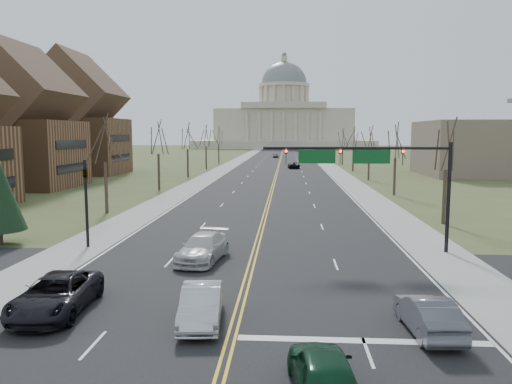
# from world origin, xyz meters

# --- Properties ---
(ground) EXTENTS (600.00, 600.00, 0.00)m
(ground) POSITION_xyz_m (0.00, 0.00, 0.00)
(ground) COLOR #444924
(ground) RESTS_ON ground
(road) EXTENTS (20.00, 380.00, 0.01)m
(road) POSITION_xyz_m (0.00, 110.00, 0.01)
(road) COLOR black
(road) RESTS_ON ground
(cross_road) EXTENTS (120.00, 14.00, 0.01)m
(cross_road) POSITION_xyz_m (0.00, 6.00, 0.01)
(cross_road) COLOR black
(cross_road) RESTS_ON ground
(sidewalk_left) EXTENTS (4.00, 380.00, 0.03)m
(sidewalk_left) POSITION_xyz_m (-12.00, 110.00, 0.01)
(sidewalk_left) COLOR gray
(sidewalk_left) RESTS_ON ground
(sidewalk_right) EXTENTS (4.00, 380.00, 0.03)m
(sidewalk_right) POSITION_xyz_m (12.00, 110.00, 0.01)
(sidewalk_right) COLOR gray
(sidewalk_right) RESTS_ON ground
(center_line) EXTENTS (0.42, 380.00, 0.01)m
(center_line) POSITION_xyz_m (0.00, 110.00, 0.01)
(center_line) COLOR gold
(center_line) RESTS_ON road
(edge_line_left) EXTENTS (0.15, 380.00, 0.01)m
(edge_line_left) POSITION_xyz_m (-9.80, 110.00, 0.01)
(edge_line_left) COLOR silver
(edge_line_left) RESTS_ON road
(edge_line_right) EXTENTS (0.15, 380.00, 0.01)m
(edge_line_right) POSITION_xyz_m (9.80, 110.00, 0.01)
(edge_line_right) COLOR silver
(edge_line_right) RESTS_ON road
(stop_bar) EXTENTS (9.50, 0.50, 0.01)m
(stop_bar) POSITION_xyz_m (5.00, -1.00, 0.01)
(stop_bar) COLOR silver
(stop_bar) RESTS_ON road
(capitol) EXTENTS (90.00, 60.00, 50.00)m
(capitol) POSITION_xyz_m (0.00, 249.91, 14.20)
(capitol) COLOR #B5A697
(capitol) RESTS_ON ground
(signal_mast) EXTENTS (12.12, 0.44, 7.20)m
(signal_mast) POSITION_xyz_m (7.45, 13.50, 5.76)
(signal_mast) COLOR black
(signal_mast) RESTS_ON ground
(signal_left) EXTENTS (0.32, 0.36, 6.00)m
(signal_left) POSITION_xyz_m (-11.50, 13.50, 3.71)
(signal_left) COLOR black
(signal_left) RESTS_ON ground
(tree_r_0) EXTENTS (3.74, 3.74, 8.50)m
(tree_r_0) POSITION_xyz_m (15.50, 24.00, 6.55)
(tree_r_0) COLOR #35261F
(tree_r_0) RESTS_ON ground
(tree_l_0) EXTENTS (3.96, 3.96, 9.00)m
(tree_l_0) POSITION_xyz_m (-15.50, 28.00, 6.94)
(tree_l_0) COLOR #35261F
(tree_l_0) RESTS_ON ground
(tree_r_1) EXTENTS (3.74, 3.74, 8.50)m
(tree_r_1) POSITION_xyz_m (15.50, 44.00, 6.55)
(tree_r_1) COLOR #35261F
(tree_r_1) RESTS_ON ground
(tree_l_1) EXTENTS (3.96, 3.96, 9.00)m
(tree_l_1) POSITION_xyz_m (-15.50, 48.00, 6.94)
(tree_l_1) COLOR #35261F
(tree_l_1) RESTS_ON ground
(tree_r_2) EXTENTS (3.74, 3.74, 8.50)m
(tree_r_2) POSITION_xyz_m (15.50, 64.00, 6.55)
(tree_r_2) COLOR #35261F
(tree_r_2) RESTS_ON ground
(tree_l_2) EXTENTS (3.96, 3.96, 9.00)m
(tree_l_2) POSITION_xyz_m (-15.50, 68.00, 6.94)
(tree_l_2) COLOR #35261F
(tree_l_2) RESTS_ON ground
(tree_r_3) EXTENTS (3.74, 3.74, 8.50)m
(tree_r_3) POSITION_xyz_m (15.50, 84.00, 6.55)
(tree_r_3) COLOR #35261F
(tree_r_3) RESTS_ON ground
(tree_l_3) EXTENTS (3.96, 3.96, 9.00)m
(tree_l_3) POSITION_xyz_m (-15.50, 88.00, 6.94)
(tree_l_3) COLOR #35261F
(tree_l_3) RESTS_ON ground
(tree_r_4) EXTENTS (3.74, 3.74, 8.50)m
(tree_r_4) POSITION_xyz_m (15.50, 104.00, 6.55)
(tree_r_4) COLOR #35261F
(tree_r_4) RESTS_ON ground
(tree_l_4) EXTENTS (3.96, 3.96, 9.00)m
(tree_l_4) POSITION_xyz_m (-15.50, 108.00, 6.94)
(tree_l_4) COLOR #35261F
(tree_l_4) RESTS_ON ground
(bldg_left_mid) EXTENTS (15.10, 14.28, 20.75)m
(bldg_left_mid) POSITION_xyz_m (-36.00, 50.00, 8.54)
(bldg_left_mid) COLOR brown
(bldg_left_mid) RESTS_ON ground
(bldg_left_far) EXTENTS (17.10, 14.28, 23.25)m
(bldg_left_far) POSITION_xyz_m (-38.00, 74.00, 9.54)
(bldg_left_far) COLOR brown
(bldg_left_far) RESTS_ON ground
(bldg_right_mass) EXTENTS (25.00, 20.00, 10.00)m
(bldg_right_mass) POSITION_xyz_m (40.00, 76.00, 5.00)
(bldg_right_mass) COLOR #6E614E
(bldg_right_mass) RESTS_ON ground
(car_nb_inner_lead) EXTENTS (2.24, 4.76, 1.57)m
(car_nb_inner_lead) POSITION_xyz_m (3.20, -5.23, 0.80)
(car_nb_inner_lead) COLOR #0B311B
(car_nb_inner_lead) RESTS_ON road
(car_nb_outer_lead) EXTENTS (1.87, 4.55, 1.47)m
(car_nb_outer_lead) POSITION_xyz_m (7.60, -0.05, 0.74)
(car_nb_outer_lead) COLOR #54565D
(car_nb_outer_lead) RESTS_ON road
(car_sb_inner_lead) EXTENTS (2.03, 4.72, 1.51)m
(car_sb_inner_lead) POSITION_xyz_m (-1.40, 0.43, 0.77)
(car_sb_inner_lead) COLOR #B1B3B9
(car_sb_inner_lead) RESTS_ON road
(car_sb_outer_lead) EXTENTS (3.01, 5.95, 1.61)m
(car_sb_outer_lead) POSITION_xyz_m (-7.88, 1.18, 0.82)
(car_sb_outer_lead) COLOR black
(car_sb_outer_lead) RESTS_ON road
(car_sb_inner_second) EXTENTS (3.01, 5.84, 1.62)m
(car_sb_inner_second) POSITION_xyz_m (-3.02, 10.34, 0.82)
(car_sb_inner_second) COLOR #B6B6B6
(car_sb_inner_second) RESTS_ON road
(car_far_nb) EXTENTS (2.78, 5.28, 1.42)m
(car_far_nb) POSITION_xyz_m (3.47, 91.16, 0.72)
(car_far_nb) COLOR black
(car_far_nb) RESTS_ON road
(car_far_sb) EXTENTS (2.08, 4.51, 1.50)m
(car_far_sb) POSITION_xyz_m (-1.67, 138.58, 0.76)
(car_far_sb) COLOR #575960
(car_far_sb) RESTS_ON road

